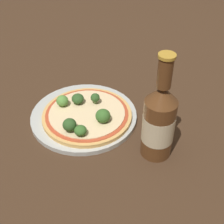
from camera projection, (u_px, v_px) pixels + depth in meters
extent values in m
plane|color=#3D2819|center=(92.00, 115.00, 0.79)|extent=(3.00, 3.00, 0.00)
cylinder|color=#B2B7B2|center=(84.00, 116.00, 0.78)|extent=(0.26, 0.26, 0.01)
cylinder|color=tan|center=(86.00, 115.00, 0.77)|extent=(0.22, 0.22, 0.01)
cylinder|color=#B74728|center=(86.00, 113.00, 0.77)|extent=(0.20, 0.20, 0.00)
cylinder|color=beige|center=(86.00, 113.00, 0.76)|extent=(0.19, 0.19, 0.00)
cylinder|color=#6B8E51|center=(79.00, 101.00, 0.79)|extent=(0.01, 0.01, 0.01)
ellipsoid|color=#2D5123|center=(78.00, 98.00, 0.78)|extent=(0.03, 0.03, 0.02)
cylinder|color=#6B8E51|center=(81.00, 134.00, 0.70)|extent=(0.01, 0.01, 0.01)
ellipsoid|color=#386628|center=(80.00, 130.00, 0.69)|extent=(0.03, 0.03, 0.02)
cylinder|color=#6B8E51|center=(94.00, 101.00, 0.79)|extent=(0.01, 0.01, 0.01)
ellipsoid|color=#2D5123|center=(94.00, 97.00, 0.78)|extent=(0.02, 0.02, 0.02)
cylinder|color=#6B8E51|center=(68.00, 128.00, 0.71)|extent=(0.01, 0.01, 0.01)
ellipsoid|color=#2D5123|center=(68.00, 124.00, 0.70)|extent=(0.03, 0.03, 0.03)
cylinder|color=#6B8E51|center=(103.00, 120.00, 0.73)|extent=(0.01, 0.01, 0.01)
ellipsoid|color=#386628|center=(103.00, 116.00, 0.73)|extent=(0.04, 0.04, 0.03)
cylinder|color=#6B8E51|center=(63.00, 104.00, 0.78)|extent=(0.01, 0.01, 0.01)
ellipsoid|color=#568E3D|center=(62.00, 101.00, 0.77)|extent=(0.03, 0.03, 0.03)
cylinder|color=#563319|center=(158.00, 128.00, 0.65)|extent=(0.07, 0.07, 0.14)
cylinder|color=#C6B793|center=(158.00, 127.00, 0.65)|extent=(0.07, 0.07, 0.06)
cone|color=#563319|center=(162.00, 94.00, 0.60)|extent=(0.07, 0.07, 0.04)
cylinder|color=#563319|center=(165.00, 73.00, 0.57)|extent=(0.03, 0.03, 0.06)
cylinder|color=#B7892D|center=(167.00, 56.00, 0.54)|extent=(0.03, 0.03, 0.01)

